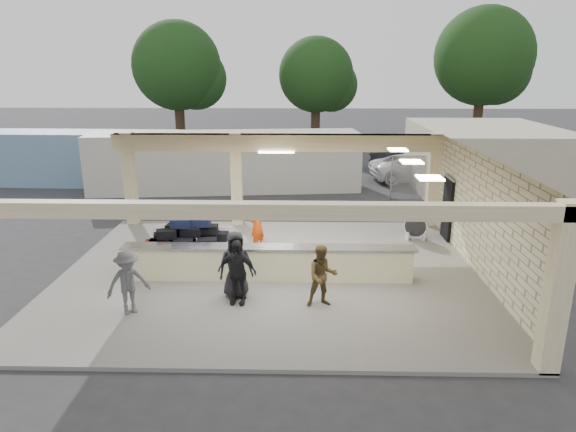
{
  "coord_description": "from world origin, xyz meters",
  "views": [
    {
      "loc": [
        0.88,
        -13.89,
        5.92
      ],
      "look_at": [
        0.51,
        1.0,
        1.52
      ],
      "focal_mm": 32.0,
      "sensor_mm": 36.0,
      "label": 1
    }
  ],
  "objects_px": {
    "drum_fan": "(416,226)",
    "passenger_b": "(237,272)",
    "passenger_a": "(322,276)",
    "car_dark": "(411,158)",
    "container_blue": "(76,158)",
    "passenger_d": "(236,265)",
    "passenger_c": "(128,282)",
    "luggage_cart": "(187,240)",
    "car_white_a": "(419,168)",
    "container_white": "(226,161)",
    "baggage_handler": "(257,225)",
    "baggage_counter": "(268,263)",
    "car_white_b": "(491,166)"
  },
  "relations": [
    {
      "from": "passenger_d",
      "to": "car_white_a",
      "type": "height_order",
      "value": "passenger_d"
    },
    {
      "from": "passenger_b",
      "to": "passenger_c",
      "type": "height_order",
      "value": "passenger_b"
    },
    {
      "from": "drum_fan",
      "to": "passenger_a",
      "type": "relative_size",
      "value": 0.56
    },
    {
      "from": "passenger_c",
      "to": "container_white",
      "type": "xyz_separation_m",
      "value": [
        0.48,
        13.33,
        0.5
      ]
    },
    {
      "from": "container_white",
      "to": "passenger_d",
      "type": "bearing_deg",
      "value": -86.8
    },
    {
      "from": "passenger_a",
      "to": "car_dark",
      "type": "distance_m",
      "value": 18.47
    },
    {
      "from": "passenger_c",
      "to": "passenger_d",
      "type": "xyz_separation_m",
      "value": [
        2.48,
        0.98,
        0.09
      ]
    },
    {
      "from": "baggage_counter",
      "to": "passenger_d",
      "type": "distance_m",
      "value": 1.45
    },
    {
      "from": "luggage_cart",
      "to": "passenger_b",
      "type": "bearing_deg",
      "value": -59.25
    },
    {
      "from": "passenger_c",
      "to": "container_white",
      "type": "bearing_deg",
      "value": 54.51
    },
    {
      "from": "drum_fan",
      "to": "passenger_a",
      "type": "bearing_deg",
      "value": -105.82
    },
    {
      "from": "car_white_a",
      "to": "container_blue",
      "type": "relative_size",
      "value": 0.48
    },
    {
      "from": "car_white_a",
      "to": "car_white_b",
      "type": "height_order",
      "value": "car_white_a"
    },
    {
      "from": "passenger_b",
      "to": "container_blue",
      "type": "height_order",
      "value": "container_blue"
    },
    {
      "from": "passenger_a",
      "to": "container_blue",
      "type": "distance_m",
      "value": 18.5
    },
    {
      "from": "passenger_d",
      "to": "container_blue",
      "type": "bearing_deg",
      "value": 109.72
    },
    {
      "from": "passenger_c",
      "to": "car_dark",
      "type": "xyz_separation_m",
      "value": [
        10.48,
        18.07,
        -0.13
      ]
    },
    {
      "from": "luggage_cart",
      "to": "passenger_b",
      "type": "xyz_separation_m",
      "value": [
        1.81,
        -2.6,
        0.07
      ]
    },
    {
      "from": "baggage_handler",
      "to": "passenger_c",
      "type": "bearing_deg",
      "value": 2.11
    },
    {
      "from": "baggage_handler",
      "to": "container_white",
      "type": "xyz_separation_m",
      "value": [
        -2.24,
        8.78,
        0.47
      ]
    },
    {
      "from": "passenger_b",
      "to": "car_white_b",
      "type": "xyz_separation_m",
      "value": [
        11.86,
        15.7,
        -0.25
      ]
    },
    {
      "from": "baggage_handler",
      "to": "car_dark",
      "type": "relative_size",
      "value": 0.36
    },
    {
      "from": "passenger_b",
      "to": "passenger_c",
      "type": "distance_m",
      "value": 2.63
    },
    {
      "from": "car_dark",
      "to": "container_blue",
      "type": "distance_m",
      "value": 18.22
    },
    {
      "from": "drum_fan",
      "to": "passenger_d",
      "type": "height_order",
      "value": "passenger_d"
    },
    {
      "from": "luggage_cart",
      "to": "drum_fan",
      "type": "bearing_deg",
      "value": 14.77
    },
    {
      "from": "drum_fan",
      "to": "car_dark",
      "type": "bearing_deg",
      "value": 96.82
    },
    {
      "from": "passenger_a",
      "to": "passenger_d",
      "type": "distance_m",
      "value": 2.25
    },
    {
      "from": "baggage_handler",
      "to": "passenger_a",
      "type": "relative_size",
      "value": 1.04
    },
    {
      "from": "baggage_counter",
      "to": "baggage_handler",
      "type": "bearing_deg",
      "value": 102.13
    },
    {
      "from": "car_dark",
      "to": "passenger_a",
      "type": "bearing_deg",
      "value": 175.93
    },
    {
      "from": "baggage_counter",
      "to": "car_white_a",
      "type": "relative_size",
      "value": 1.67
    },
    {
      "from": "passenger_b",
      "to": "container_white",
      "type": "bearing_deg",
      "value": 107.76
    },
    {
      "from": "luggage_cart",
      "to": "car_white_a",
      "type": "height_order",
      "value": "luggage_cart"
    },
    {
      "from": "passenger_c",
      "to": "luggage_cart",
      "type": "bearing_deg",
      "value": 43.54
    },
    {
      "from": "passenger_c",
      "to": "passenger_d",
      "type": "relative_size",
      "value": 0.9
    },
    {
      "from": "baggage_handler",
      "to": "baggage_counter",
      "type": "bearing_deg",
      "value": 45.16
    },
    {
      "from": "car_white_a",
      "to": "car_white_b",
      "type": "bearing_deg",
      "value": -87.73
    },
    {
      "from": "luggage_cart",
      "to": "car_white_a",
      "type": "distance_m",
      "value": 15.63
    },
    {
      "from": "baggage_counter",
      "to": "container_blue",
      "type": "xyz_separation_m",
      "value": [
        -10.63,
        12.39,
        0.75
      ]
    },
    {
      "from": "passenger_b",
      "to": "passenger_d",
      "type": "relative_size",
      "value": 0.95
    },
    {
      "from": "container_white",
      "to": "passenger_b",
      "type": "bearing_deg",
      "value": -86.74
    },
    {
      "from": "luggage_cart",
      "to": "container_white",
      "type": "xyz_separation_m",
      "value": [
        -0.26,
        10.13,
        0.53
      ]
    },
    {
      "from": "drum_fan",
      "to": "passenger_b",
      "type": "bearing_deg",
      "value": -119.73
    },
    {
      "from": "passenger_b",
      "to": "car_white_a",
      "type": "relative_size",
      "value": 0.34
    },
    {
      "from": "drum_fan",
      "to": "passenger_d",
      "type": "bearing_deg",
      "value": -122.26
    },
    {
      "from": "drum_fan",
      "to": "container_white",
      "type": "relative_size",
      "value": 0.07
    },
    {
      "from": "baggage_handler",
      "to": "container_blue",
      "type": "xyz_separation_m",
      "value": [
        -10.11,
        9.98,
        0.4
      ]
    },
    {
      "from": "baggage_handler",
      "to": "passenger_b",
      "type": "relative_size",
      "value": 0.98
    },
    {
      "from": "passenger_d",
      "to": "passenger_a",
      "type": "bearing_deg",
      "value": -27.86
    }
  ]
}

